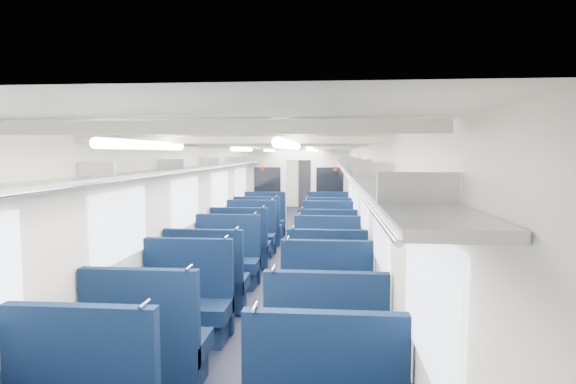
{
  "coord_description": "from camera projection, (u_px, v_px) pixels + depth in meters",
  "views": [
    {
      "loc": [
        0.85,
        -9.99,
        2.2
      ],
      "look_at": [
        -0.16,
        1.53,
        1.23
      ],
      "focal_mm": 29.08,
      "sensor_mm": 36.0,
      "label": 1
    }
  ],
  "objects": [
    {
      "name": "floor",
      "position": [
        289.0,
        254.0,
        10.18
      ],
      "size": [
        2.8,
        18.0,
        0.01
      ],
      "primitive_type": "cube",
      "color": "black",
      "rests_on": "ground"
    },
    {
      "name": "ceiling",
      "position": [
        289.0,
        146.0,
        9.98
      ],
      "size": [
        2.8,
        18.0,
        0.01
      ],
      "primitive_type": "cube",
      "color": "white",
      "rests_on": "wall_left"
    },
    {
      "name": "wall_left",
      "position": [
        226.0,
        200.0,
        10.2
      ],
      "size": [
        0.02,
        18.0,
        2.35
      ],
      "primitive_type": "cube",
      "color": "beige",
      "rests_on": "floor"
    },
    {
      "name": "dado_left",
      "position": [
        227.0,
        237.0,
        10.27
      ],
      "size": [
        0.03,
        17.9,
        0.7
      ],
      "primitive_type": "cube",
      "color": "#0F1C34",
      "rests_on": "floor"
    },
    {
      "name": "wall_right",
      "position": [
        355.0,
        201.0,
        9.96
      ],
      "size": [
        0.02,
        18.0,
        2.35
      ],
      "primitive_type": "cube",
      "color": "beige",
      "rests_on": "floor"
    },
    {
      "name": "dado_right",
      "position": [
        353.0,
        239.0,
        10.03
      ],
      "size": [
        0.03,
        17.9,
        0.7
      ],
      "primitive_type": "cube",
      "color": "#0F1C34",
      "rests_on": "floor"
    },
    {
      "name": "wall_far",
      "position": [
        308.0,
        178.0,
        19.01
      ],
      "size": [
        2.8,
        0.02,
        2.35
      ],
      "primitive_type": "cube",
      "color": "beige",
      "rests_on": "floor"
    },
    {
      "name": "luggage_rack_left",
      "position": [
        234.0,
        163.0,
        10.12
      ],
      "size": [
        0.36,
        17.4,
        0.18
      ],
      "color": "#B2B5BA",
      "rests_on": "wall_left"
    },
    {
      "name": "luggage_rack_right",
      "position": [
        346.0,
        164.0,
        9.91
      ],
      "size": [
        0.36,
        17.4,
        0.18
      ],
      "color": "#B2B5BA",
      "rests_on": "wall_right"
    },
    {
      "name": "windows",
      "position": [
        287.0,
        191.0,
        9.6
      ],
      "size": [
        2.78,
        15.6,
        0.75
      ],
      "color": "white",
      "rests_on": "wall_left"
    },
    {
      "name": "ceiling_fittings",
      "position": [
        288.0,
        149.0,
        9.73
      ],
      "size": [
        2.7,
        16.06,
        0.11
      ],
      "color": "silver",
      "rests_on": "ceiling"
    },
    {
      "name": "end_door",
      "position": [
        308.0,
        182.0,
        18.97
      ],
      "size": [
        0.75,
        0.06,
        2.0
      ],
      "primitive_type": "cube",
      "color": "black",
      "rests_on": "floor"
    },
    {
      "name": "bulkhead",
      "position": [
        298.0,
        187.0,
        13.09
      ],
      "size": [
        2.8,
        0.1,
        2.35
      ],
      "color": "silver",
      "rests_on": "floor"
    },
    {
      "name": "seat_4",
      "position": [
        147.0,
        349.0,
        4.34
      ],
      "size": [
        1.08,
        0.6,
        1.21
      ],
      "color": "#0D1F3F",
      "rests_on": "floor"
    },
    {
      "name": "seat_5",
      "position": [
        326.0,
        354.0,
        4.24
      ],
      "size": [
        1.08,
        0.6,
        1.21
      ],
      "color": "#0D1F3F",
      "rests_on": "floor"
    },
    {
      "name": "seat_6",
      "position": [
        186.0,
        308.0,
        5.51
      ],
      "size": [
        1.08,
        0.6,
        1.21
      ],
      "color": "#0D1F3F",
      "rests_on": "floor"
    },
    {
      "name": "seat_7",
      "position": [
        326.0,
        311.0,
        5.39
      ],
      "size": [
        1.08,
        0.6,
        1.21
      ],
      "color": "#0D1F3F",
      "rests_on": "floor"
    },
    {
      "name": "seat_8",
      "position": [
        207.0,
        285.0,
        6.47
      ],
      "size": [
        1.08,
        0.6,
        1.21
      ],
      "color": "#0D1F3F",
      "rests_on": "floor"
    },
    {
      "name": "seat_9",
      "position": [
        327.0,
        285.0,
        6.45
      ],
      "size": [
        1.08,
        0.6,
        1.21
      ],
      "color": "#0D1F3F",
      "rests_on": "floor"
    },
    {
      "name": "seat_10",
      "position": [
        226.0,
        264.0,
        7.7
      ],
      "size": [
        1.08,
        0.6,
        1.21
      ],
      "color": "#0D1F3F",
      "rests_on": "floor"
    },
    {
      "name": "seat_11",
      "position": [
        327.0,
        266.0,
        7.52
      ],
      "size": [
        1.08,
        0.6,
        1.21
      ],
      "color": "#0D1F3F",
      "rests_on": "floor"
    },
    {
      "name": "seat_12",
      "position": [
        241.0,
        248.0,
        8.95
      ],
      "size": [
        1.08,
        0.6,
        1.21
      ],
      "color": "#0D1F3F",
      "rests_on": "floor"
    },
    {
      "name": "seat_13",
      "position": [
        327.0,
        251.0,
        8.68
      ],
      "size": [
        1.08,
        0.6,
        1.21
      ],
      "color": "#0D1F3F",
      "rests_on": "floor"
    },
    {
      "name": "seat_14",
      "position": [
        250.0,
        238.0,
        10.06
      ],
      "size": [
        1.08,
        0.6,
        1.21
      ],
      "color": "#0D1F3F",
      "rests_on": "floor"
    },
    {
      "name": "seat_15",
      "position": [
        328.0,
        239.0,
        9.88
      ],
      "size": [
        1.08,
        0.6,
        1.21
      ],
      "color": "#0D1F3F",
      "rests_on": "floor"
    },
    {
      "name": "seat_16",
      "position": [
        258.0,
        230.0,
        11.11
      ],
      "size": [
        1.08,
        0.6,
        1.21
      ],
      "color": "#0D1F3F",
      "rests_on": "floor"
    },
    {
      "name": "seat_17",
      "position": [
        328.0,
        231.0,
        10.89
      ],
      "size": [
        1.08,
        0.6,
        1.21
      ],
      "color": "#0D1F3F",
      "rests_on": "floor"
    },
    {
      "name": "seat_18",
      "position": [
        264.0,
        223.0,
        12.2
      ],
      "size": [
        1.08,
        0.6,
        1.21
      ],
      "color": "#0D1F3F",
      "rests_on": "floor"
    },
    {
      "name": "seat_19",
      "position": [
        328.0,
        223.0,
        12.21
      ],
      "size": [
        1.08,
        0.6,
        1.21
      ],
      "color": "#0D1F3F",
      "rests_on": "floor"
    }
  ]
}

